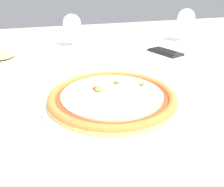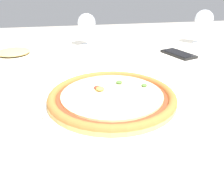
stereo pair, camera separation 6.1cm
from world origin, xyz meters
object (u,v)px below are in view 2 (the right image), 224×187
object	(u,v)px
pizza_plate	(112,98)
side_plate	(14,54)
wine_glass_far_left	(86,24)
dining_table	(99,96)
cell_phone	(179,54)
wine_glass_far_right	(204,20)

from	to	relation	value
pizza_plate	side_plate	world-z (taller)	pizza_plate
pizza_plate	wine_glass_far_left	size ratio (longest dim) A/B	2.41
dining_table	side_plate	distance (m)	0.41
pizza_plate	cell_phone	size ratio (longest dim) A/B	2.17
pizza_plate	cell_phone	distance (m)	0.50
dining_table	cell_phone	world-z (taller)	cell_phone
wine_glass_far_right	cell_phone	bearing A→B (deg)	-138.99
cell_phone	side_plate	bearing A→B (deg)	171.31
side_plate	pizza_plate	bearing A→B (deg)	-56.57
wine_glass_far_right	cell_phone	size ratio (longest dim) A/B	0.97
cell_phone	wine_glass_far_left	bearing A→B (deg)	148.04
dining_table	cell_phone	distance (m)	0.39
dining_table	wine_glass_far_left	bearing A→B (deg)	90.46
wine_glass_far_left	side_plate	distance (m)	0.34
wine_glass_far_left	side_plate	world-z (taller)	wine_glass_far_left
wine_glass_far_left	side_plate	size ratio (longest dim) A/B	0.64
dining_table	wine_glass_far_left	size ratio (longest dim) A/B	10.00
dining_table	wine_glass_far_right	world-z (taller)	wine_glass_far_right
dining_table	pizza_plate	bearing A→B (deg)	-88.45
wine_glass_far_right	side_plate	distance (m)	0.84
pizza_plate	wine_glass_far_left	distance (m)	0.59
wine_glass_far_left	pizza_plate	bearing A→B (deg)	-89.15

